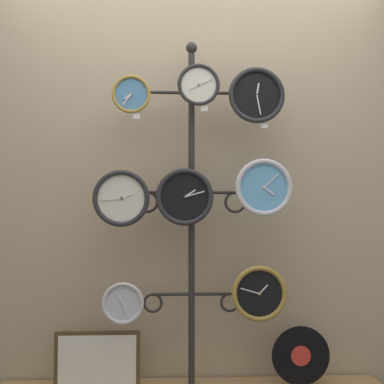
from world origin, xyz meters
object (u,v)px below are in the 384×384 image
clock_middle_right (264,187)px  clock_middle_center (185,197)px  clock_bottom_right (259,293)px  picture_frame (97,360)px  clock_bottom_left (123,303)px  clock_top_center (199,85)px  clock_top_right (257,95)px  vinyl_record (301,356)px  clock_top_left (131,94)px  display_stand (192,270)px  clock_middle_left (121,198)px

clock_middle_right → clock_middle_center: bearing=177.0°
clock_middle_right → clock_bottom_right: clock_middle_right is taller
picture_frame → clock_bottom_right: bearing=-2.1°
clock_bottom_right → clock_bottom_left: bearing=-180.0°
clock_top_center → picture_frame: 1.66m
clock_top_right → picture_frame: 1.75m
clock_middle_center → picture_frame: (-0.49, 0.03, -0.92)m
clock_bottom_right → vinyl_record: size_ratio=0.94×
clock_top_right → picture_frame: size_ratio=0.69×
clock_top_left → clock_bottom_right: bearing=0.8°
display_stand → clock_middle_right: 0.64m
clock_bottom_left → vinyl_record: clock_bottom_left is taller
clock_top_right → picture_frame: bearing=177.3°
clock_top_right → clock_top_left: bearing=-179.9°
clock_middle_left → vinyl_record: bearing=1.2°
clock_top_right → clock_middle_center: clock_top_right is taller
clock_top_left → clock_bottom_right: clock_top_left is taller
clock_middle_left → clock_top_center: bearing=-1.5°
clock_top_center → clock_middle_left: bearing=178.5°
clock_top_left → display_stand: bearing=17.5°
clock_bottom_left → picture_frame: clock_bottom_left is taller
clock_middle_left → clock_bottom_right: (0.78, -0.01, -0.54)m
clock_middle_left → vinyl_record: 1.36m
clock_top_center → clock_top_right: bearing=-1.0°
clock_bottom_left → clock_top_center: bearing=-0.3°
clock_top_left → clock_bottom_right: (0.73, 0.01, -1.13)m
picture_frame → clock_top_center: bearing=-3.7°
clock_bottom_right → picture_frame: (-0.91, 0.03, -0.37)m
clock_top_center → clock_top_right: size_ratio=0.75×
clock_middle_center → clock_middle_right: 0.45m
display_stand → vinyl_record: bearing=-6.5°
clock_middle_center → picture_frame: 1.04m
clock_top_left → picture_frame: (-0.18, 0.04, -1.50)m
clock_top_center → clock_middle_center: (-0.08, 0.01, -0.64)m
clock_top_right → clock_middle_center: bearing=177.6°
display_stand → clock_middle_right: bearing=-15.9°
vinyl_record → picture_frame: 1.16m
display_stand → picture_frame: size_ratio=4.31×
display_stand → clock_top_right: size_ratio=6.30×
clock_top_center → clock_middle_left: 0.79m
clock_top_right → clock_middle_left: size_ratio=1.01×
display_stand → clock_bottom_right: (0.38, -0.10, -0.13)m
clock_top_left → vinyl_record: size_ratio=0.66×
clock_middle_left → display_stand: bearing=12.8°
display_stand → clock_middle_left: 0.59m
display_stand → clock_bottom_right: 0.41m
clock_top_right → clock_bottom_right: clock_top_right is taller
vinyl_record → clock_top_right: bearing=-171.4°
clock_bottom_left → clock_top_right: bearing=-0.6°
clock_top_left → vinyl_record: (0.97, 0.04, -1.49)m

